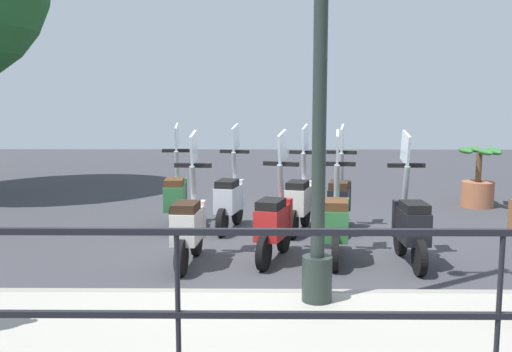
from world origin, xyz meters
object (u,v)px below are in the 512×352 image
(potted_palm, at_px, (478,182))
(scooter_near_1, at_px, (336,221))
(scooter_far_0, at_px, (339,199))
(scooter_far_1, at_px, (300,199))
(lamp_post_near, at_px, (320,63))
(scooter_near_3, at_px, (189,224))
(scooter_near_2, at_px, (274,221))
(scooter_far_3, at_px, (176,196))
(scooter_near_0, at_px, (410,224))
(scooter_far_2, at_px, (230,198))

(potted_palm, xyz_separation_m, scooter_near_1, (-3.42, 2.95, 0.04))
(scooter_far_0, relative_size, scooter_far_1, 1.00)
(potted_palm, bearing_deg, lamp_post_near, 147.12)
(scooter_near_1, relative_size, scooter_near_3, 1.00)
(scooter_near_2, xyz_separation_m, scooter_far_3, (1.70, 1.42, 0.00))
(scooter_far_1, bearing_deg, scooter_near_3, 156.06)
(scooter_near_2, distance_m, scooter_far_0, 1.75)
(scooter_near_1, xyz_separation_m, scooter_near_2, (0.01, 0.73, 0.00))
(scooter_near_0, bearing_deg, scooter_far_3, 57.61)
(potted_palm, distance_m, scooter_near_1, 4.52)
(scooter_far_1, height_order, scooter_far_3, same)
(scooter_far_1, bearing_deg, scooter_near_1, -151.05)
(scooter_far_1, bearing_deg, lamp_post_near, -164.84)
(scooter_near_1, xyz_separation_m, scooter_far_0, (1.47, -0.24, 0.00))
(potted_palm, height_order, scooter_far_1, scooter_far_1)
(scooter_near_2, xyz_separation_m, scooter_far_1, (1.46, -0.39, 0.00))
(scooter_near_3, height_order, scooter_far_3, same)
(scooter_near_2, bearing_deg, scooter_near_0, -77.83)
(potted_palm, distance_m, scooter_near_2, 5.02)
(scooter_near_2, relative_size, scooter_far_0, 1.00)
(potted_palm, bearing_deg, scooter_far_2, 113.31)
(scooter_far_0, distance_m, scooter_far_2, 1.58)
(scooter_near_2, xyz_separation_m, scooter_far_0, (1.46, -0.96, 0.00))
(scooter_near_0, relative_size, scooter_far_3, 1.00)
(scooter_near_2, height_order, scooter_near_3, same)
(scooter_far_3, bearing_deg, potted_palm, -73.97)
(scooter_near_2, height_order, scooter_far_0, same)
(lamp_post_near, xyz_separation_m, scooter_far_1, (3.21, -0.06, -1.73))
(scooter_near_0, distance_m, scooter_far_1, 1.99)
(scooter_far_1, bearing_deg, scooter_near_2, -178.98)
(scooter_near_0, height_order, scooter_near_3, same)
(scooter_near_0, distance_m, scooter_near_3, 2.55)
(scooter_near_1, relative_size, scooter_near_2, 1.00)
(scooter_near_1, bearing_deg, scooter_near_0, -92.15)
(scooter_near_2, bearing_deg, scooter_far_2, 39.19)
(scooter_far_0, bearing_deg, lamp_post_near, -178.91)
(lamp_post_near, distance_m, potted_palm, 6.40)
(scooter_far_0, bearing_deg, potted_palm, -42.16)
(scooter_near_0, bearing_deg, lamp_post_near, 141.93)
(lamp_post_near, relative_size, potted_palm, 4.35)
(scooter_near_3, distance_m, scooter_far_1, 2.14)
(scooter_near_0, distance_m, scooter_far_3, 3.52)
(scooter_near_0, relative_size, scooter_far_0, 1.00)
(scooter_near_2, distance_m, scooter_far_1, 1.51)
(scooter_near_0, distance_m, scooter_far_2, 2.77)
(scooter_near_1, bearing_deg, potted_palm, -33.05)
(scooter_near_1, distance_m, scooter_far_1, 1.50)
(scooter_near_3, bearing_deg, scooter_near_2, -74.52)
(lamp_post_near, relative_size, scooter_far_1, 3.00)
(scooter_far_2, relative_size, scooter_far_3, 1.00)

